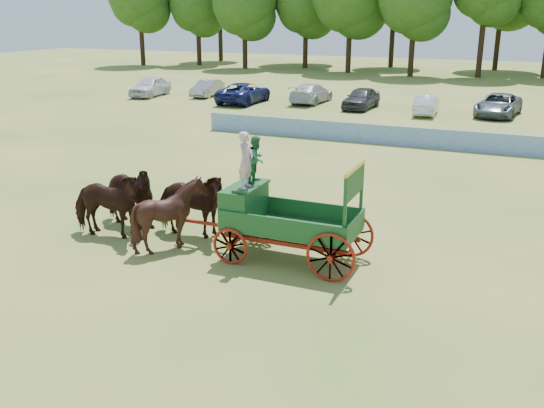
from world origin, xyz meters
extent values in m
plane|color=#A6914B|center=(0.00, 0.00, 0.00)|extent=(160.00, 160.00, 0.00)
imported|color=black|center=(-8.26, 0.58, 1.09)|extent=(2.72, 1.54, 2.18)
imported|color=black|center=(-8.26, 1.68, 1.09)|extent=(2.76, 1.64, 2.18)
imported|color=black|center=(-5.86, 0.58, 1.09)|extent=(2.31, 2.15, 2.18)
imported|color=black|center=(-5.86, 1.68, 1.09)|extent=(2.64, 1.31, 2.18)
cube|color=#A01C10|center=(-3.66, 1.13, 0.60)|extent=(0.12, 2.00, 0.12)
cube|color=#A01C10|center=(-0.66, 1.13, 0.60)|extent=(0.12, 2.00, 0.12)
cube|color=#A01C10|center=(-2.16, 0.58, 0.72)|extent=(3.80, 0.10, 0.12)
cube|color=#A01C10|center=(-2.16, 1.68, 0.72)|extent=(3.80, 0.10, 0.12)
cube|color=#A01C10|center=(-4.56, 1.13, 0.75)|extent=(2.80, 0.09, 0.09)
cube|color=#1A4E26|center=(-2.16, 1.13, 1.00)|extent=(3.80, 1.80, 0.10)
cube|color=#1A4E26|center=(-2.16, 0.25, 1.30)|extent=(3.80, 0.06, 0.55)
cube|color=#1A4E26|center=(-2.16, 2.01, 1.30)|extent=(3.80, 0.06, 0.55)
cube|color=#1A4E26|center=(-0.28, 1.13, 1.30)|extent=(0.06, 1.80, 0.55)
cube|color=#1A4E26|center=(-3.66, 1.13, 1.55)|extent=(0.85, 1.70, 1.05)
cube|color=#1A4E26|center=(-3.41, 1.13, 2.12)|extent=(0.55, 1.50, 0.08)
cube|color=#1A4E26|center=(-4.04, 1.13, 1.35)|extent=(0.10, 1.60, 0.65)
cube|color=#1A4E26|center=(-3.86, 1.13, 1.05)|extent=(0.55, 1.60, 0.06)
cube|color=#1A4E26|center=(-0.36, 0.33, 1.95)|extent=(0.08, 0.08, 1.80)
cube|color=#1A4E26|center=(-0.36, 1.93, 1.95)|extent=(0.08, 0.08, 1.80)
cube|color=#1A4E26|center=(-0.36, 1.13, 2.55)|extent=(0.07, 1.75, 0.75)
cube|color=gold|center=(-0.36, 1.13, 2.95)|extent=(0.08, 1.80, 0.09)
cube|color=gold|center=(-0.40, 1.13, 2.55)|extent=(0.02, 1.30, 0.12)
torus|color=#A01C10|center=(-3.66, 0.18, 0.55)|extent=(1.09, 0.09, 1.09)
torus|color=#A01C10|center=(-3.66, 2.08, 0.55)|extent=(1.09, 0.09, 1.09)
torus|color=#A01C10|center=(-0.66, 0.18, 0.70)|extent=(1.39, 0.09, 1.39)
torus|color=#A01C10|center=(-0.66, 2.08, 0.70)|extent=(1.39, 0.09, 1.39)
imported|color=#D4A2B7|center=(-3.41, 0.78, 2.97)|extent=(0.39, 0.59, 1.61)
imported|color=#26663B|center=(-3.41, 1.48, 2.84)|extent=(0.52, 0.66, 1.36)
cube|color=#1B5195|center=(-1.00, 18.00, 0.53)|extent=(26.00, 0.08, 1.05)
imported|color=silver|center=(-26.00, 29.23, 0.82)|extent=(2.36, 4.96, 1.64)
imported|color=gray|center=(-21.50, 31.00, 0.68)|extent=(1.73, 4.24, 1.37)
imported|color=navy|center=(-17.03, 28.85, 0.79)|extent=(2.65, 5.71, 1.58)
imported|color=silver|center=(-12.24, 30.99, 0.76)|extent=(2.29, 5.28, 1.51)
imported|color=#333338|center=(-7.83, 29.63, 0.78)|extent=(2.09, 4.67, 1.56)
imported|color=silver|center=(-2.98, 28.81, 0.68)|extent=(1.70, 4.19, 1.35)
imported|color=slate|center=(1.65, 30.26, 0.76)|extent=(3.10, 5.69, 1.51)
cylinder|color=#382314|center=(-44.00, 54.19, 2.42)|extent=(0.60, 0.60, 4.84)
cylinder|color=#382314|center=(-37.36, 57.40, 2.15)|extent=(0.60, 0.60, 4.30)
sphere|color=#245215|center=(-37.36, 57.40, 7.92)|extent=(7.32, 7.32, 7.32)
cylinder|color=#382314|center=(-29.63, 55.27, 2.14)|extent=(0.60, 0.60, 4.27)
sphere|color=#245215|center=(-29.63, 55.27, 7.87)|extent=(7.84, 7.84, 7.84)
cylinder|color=#382314|center=(-22.98, 58.79, 2.18)|extent=(0.60, 0.60, 4.36)
sphere|color=#245215|center=(-22.98, 58.79, 8.04)|extent=(7.66, 7.66, 7.66)
cylinder|color=#382314|center=(-16.45, 55.48, 2.40)|extent=(0.60, 0.60, 4.80)
cylinder|color=#382314|center=(-8.92, 53.90, 2.28)|extent=(0.60, 0.60, 4.56)
cylinder|color=#382314|center=(-1.99, 55.90, 2.79)|extent=(0.60, 0.60, 5.58)
cylinder|color=#382314|center=(-38.00, 64.69, 2.88)|extent=(0.60, 0.60, 5.76)
cylinder|color=#382314|center=(-25.30, 65.16, 3.03)|extent=(0.60, 0.60, 6.06)
cylinder|color=#382314|center=(-13.37, 64.12, 2.66)|extent=(0.60, 0.60, 5.31)
cylinder|color=#382314|center=(-0.90, 65.00, 2.80)|extent=(0.60, 0.60, 5.59)
camera|label=1|loc=(3.78, -14.11, 6.98)|focal=40.00mm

